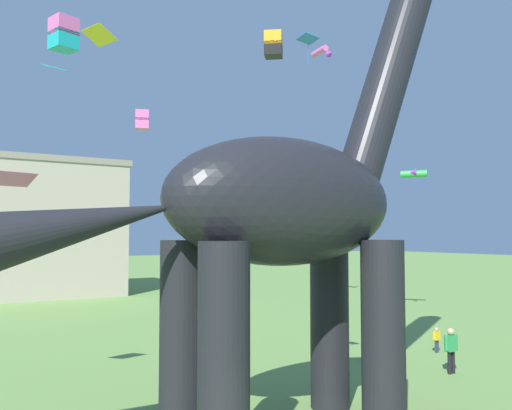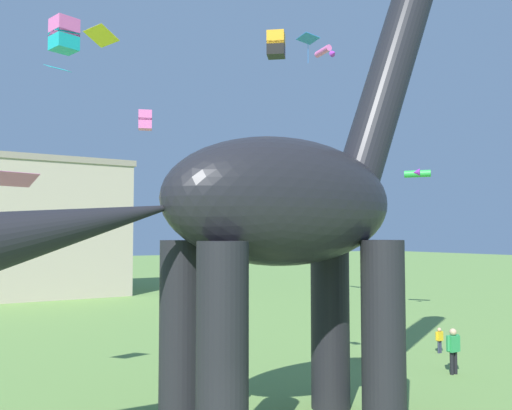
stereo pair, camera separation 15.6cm
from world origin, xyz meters
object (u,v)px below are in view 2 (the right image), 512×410
person_vendor_side (439,338)px  kite_mid_right (101,36)px  kite_trailing (64,35)px  kite_high_left (58,68)px  kite_near_high (417,173)px  kite_far_left (14,179)px  person_photographer (371,338)px  person_far_spectator (453,346)px  kite_mid_center (276,45)px  kite_apex (325,52)px  kite_drifting (364,133)px  dinosaur_sculpture (282,201)px  kite_high_right (308,39)px  kite_far_right (145,120)px

person_vendor_side → kite_mid_right: bearing=2.2°
kite_trailing → kite_high_left: size_ratio=0.74×
kite_near_high → kite_far_left: 24.55m
kite_mid_right → person_photographer: bearing=-20.8°
kite_mid_right → kite_near_high: (20.58, 2.98, -3.80)m
person_far_spectator → kite_mid_center: (-1.44, 9.68, 14.09)m
kite_far_left → kite_apex: bearing=26.9°
kite_drifting → kite_trailing: (-16.51, -6.50, -0.09)m
kite_mid_right → dinosaur_sculpture: bearing=-74.1°
kite_high_right → kite_high_left: size_ratio=0.67×
kite_high_right → kite_far_right: bearing=86.0°
kite_high_right → kite_far_left: (-6.93, 5.68, -3.90)m
dinosaur_sculpture → kite_apex: (14.64, 16.45, 11.56)m
kite_near_high → kite_drifting: bearing=-160.5°
person_far_spectator → kite_drifting: kite_drifting is taller
kite_far_left → kite_drifting: bearing=10.6°
kite_drifting → kite_far_right: size_ratio=0.98×
kite_mid_center → kite_far_left: bearing=-158.0°
kite_trailing → kite_far_left: (-0.74, 3.27, -3.58)m
kite_mid_right → kite_near_high: kite_mid_right is taller
kite_high_right → person_vendor_side: bearing=21.6°
kite_drifting → kite_high_right: bearing=-139.2°
dinosaur_sculpture → person_vendor_side: (11.17, 4.39, -5.34)m
person_vendor_side → person_far_spectator: size_ratio=0.65×
kite_drifting → kite_high_left: kite_high_left is taller
kite_apex → kite_high_left: bearing=-168.2°
person_far_spectator → kite_mid_right: (-11.25, 6.98, 11.76)m
kite_mid_right → kite_far_right: size_ratio=1.33×
person_photographer → kite_far_right: (-5.22, 12.78, 10.81)m
person_far_spectator → kite_mid_center: bearing=59.6°
person_photographer → kite_far_right: kite_far_right is taller
person_photographer → kite_drifting: kite_drifting is taller
person_vendor_side → kite_near_high: size_ratio=0.65×
person_far_spectator → kite_trailing: bearing=136.5°
kite_high_right → kite_mid_center: kite_mid_center is taller
dinosaur_sculpture → kite_far_right: dinosaur_sculpture is taller
dinosaur_sculpture → kite_far_left: 8.42m
kite_high_left → kite_apex: bearing=11.8°
dinosaur_sculpture → kite_high_right: size_ratio=21.59×
person_vendor_side → kite_apex: kite_apex is taller
kite_near_high → kite_high_left: bearing=177.4°
kite_trailing → kite_high_left: 10.16m
person_far_spectator → kite_far_right: (-6.35, 15.91, 10.69)m
kite_near_high → kite_far_right: size_ratio=1.55×
kite_far_right → person_vendor_side: bearing=-56.6°
dinosaur_sculpture → kite_far_right: 18.70m
kite_high_right → kite_mid_right: bearing=114.1°
dinosaur_sculpture → kite_far_left: bearing=103.2°
kite_mid_right → kite_high_left: (-0.84, 3.96, -0.33)m
person_far_spectator → kite_near_high: bearing=8.0°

